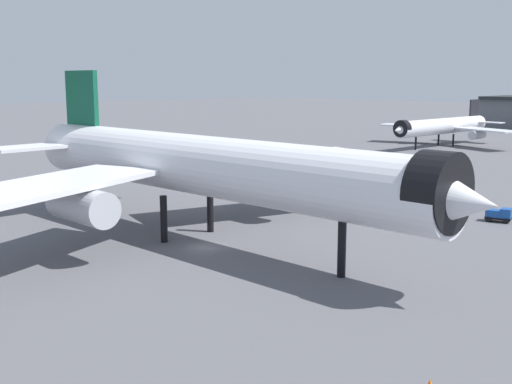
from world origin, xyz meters
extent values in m
plane|color=#56565B|center=(0.00, 0.00, 0.00)|extent=(900.00, 900.00, 0.00)
cylinder|color=white|center=(-2.24, 1.67, 8.81)|extent=(60.87, 10.22, 6.78)
cone|color=white|center=(28.00, 3.39, 8.81)|extent=(7.82, 7.06, 6.64)
cone|color=white|center=(-32.48, -0.06, 8.81)|extent=(9.17, 6.93, 6.44)
cylinder|color=black|center=(26.65, 3.32, 9.32)|extent=(3.44, 7.01, 6.85)
cube|color=white|center=(-7.89, 18.39, 7.97)|extent=(16.31, 28.83, 0.54)
cylinder|color=#B7BAC1|center=(-6.25, 15.21, 5.73)|extent=(8.68, 4.21, 3.73)
cube|color=white|center=(-5.95, -15.59, 7.97)|extent=(18.92, 28.92, 0.54)
cylinder|color=#B7BAC1|center=(-4.69, -12.24, 5.73)|extent=(8.68, 4.21, 3.73)
cube|color=#0F5138|center=(-27.64, 0.22, 14.24)|extent=(7.30, 1.09, 10.85)
cube|color=white|center=(-29.26, 7.29, 9.49)|extent=(6.06, 11.20, 0.41)
cube|color=white|center=(-28.45, -6.99, 9.49)|extent=(6.06, 11.20, 0.41)
cylinder|color=black|center=(17.11, 2.77, 2.71)|extent=(0.81, 0.81, 5.42)
cylinder|color=black|center=(-5.47, 5.05, 2.71)|extent=(0.81, 0.81, 5.42)
cylinder|color=black|center=(-5.06, -2.06, 2.71)|extent=(0.81, 0.81, 5.42)
cylinder|color=silver|center=(-40.80, 116.40, 5.68)|extent=(4.86, 41.45, 4.37)
cone|color=silver|center=(-40.56, 95.70, 5.68)|extent=(4.34, 4.86, 4.29)
cone|color=silver|center=(-41.05, 137.10, 5.68)|extent=(4.22, 5.73, 4.15)
cylinder|color=black|center=(-40.57, 96.57, 6.01)|extent=(4.44, 2.02, 4.42)
cube|color=silver|center=(-29.34, 119.73, 5.14)|extent=(19.76, 11.87, 0.35)
cylinder|color=#B7BAC1|center=(-31.56, 118.71, 3.69)|extent=(2.47, 5.82, 2.40)
cube|color=silver|center=(-52.34, 119.46, 5.14)|extent=(19.77, 12.24, 0.35)
cylinder|color=#B7BAC1|center=(-50.09, 118.49, 3.69)|extent=(2.47, 5.82, 2.40)
cube|color=black|center=(-41.01, 133.79, 9.18)|extent=(0.50, 4.97, 7.00)
cube|color=silver|center=(-36.20, 134.67, 6.12)|extent=(7.50, 3.81, 0.26)
cube|color=silver|center=(-45.83, 134.56, 6.12)|extent=(7.50, 3.81, 0.26)
cylinder|color=black|center=(-40.65, 103.15, 1.75)|extent=(0.52, 0.52, 3.50)
cylinder|color=black|center=(-38.53, 118.50, 1.75)|extent=(0.52, 0.52, 3.50)
cylinder|color=black|center=(-43.12, 118.44, 1.75)|extent=(0.52, 0.52, 3.50)
cube|color=black|center=(15.88, 36.30, 0.50)|extent=(3.53, 2.46, 0.30)
cube|color=#194799|center=(16.80, 36.58, 1.25)|extent=(1.69, 1.90, 1.20)
cube|color=#1E2D38|center=(17.35, 36.75, 1.49)|extent=(0.47, 1.31, 0.60)
cube|color=#194799|center=(15.33, 36.14, 1.10)|extent=(2.30, 2.09, 0.90)
cylinder|color=black|center=(16.72, 37.39, 0.35)|extent=(0.75, 0.47, 0.70)
cylinder|color=black|center=(17.18, 35.86, 0.35)|extent=(0.75, 0.47, 0.70)
cylinder|color=black|center=(14.57, 36.74, 0.35)|extent=(0.75, 0.47, 0.70)
cylinder|color=black|center=(15.04, 35.21, 0.35)|extent=(0.75, 0.47, 0.70)
sphere|color=black|center=(-38.55, -7.89, 0.22)|extent=(0.44, 0.44, 0.44)
cone|color=#F2600C|center=(35.03, -10.51, 0.31)|extent=(0.50, 0.50, 0.62)
camera|label=1|loc=(54.03, -42.38, 18.38)|focal=44.54mm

